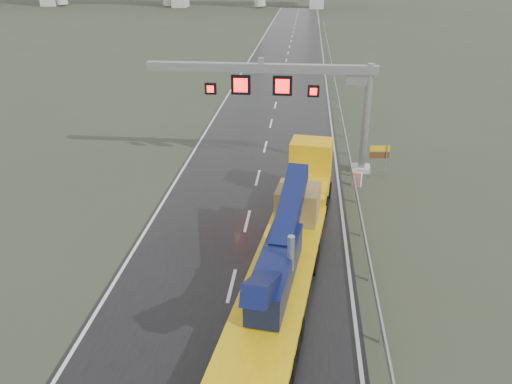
# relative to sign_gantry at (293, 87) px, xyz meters

# --- Properties ---
(ground) EXTENTS (400.00, 400.00, 0.00)m
(ground) POSITION_rel_sign_gantry_xyz_m (-2.10, -17.99, -5.61)
(ground) COLOR #333928
(ground) RESTS_ON ground
(road) EXTENTS (11.00, 200.00, 0.02)m
(road) POSITION_rel_sign_gantry_xyz_m (-2.10, 22.01, -5.60)
(road) COLOR black
(road) RESTS_ON ground
(guardrail) EXTENTS (0.20, 140.00, 1.40)m
(guardrail) POSITION_rel_sign_gantry_xyz_m (4.00, 12.01, -4.91)
(guardrail) COLOR gray
(guardrail) RESTS_ON ground
(sign_gantry) EXTENTS (14.90, 1.20, 7.42)m
(sign_gantry) POSITION_rel_sign_gantry_xyz_m (0.00, 0.00, 0.00)
(sign_gantry) COLOR #B3B3AE
(sign_gantry) RESTS_ON ground
(heavy_haul_truck) EXTENTS (4.75, 18.20, 4.24)m
(heavy_haul_truck) POSITION_rel_sign_gantry_xyz_m (0.49, -10.66, -3.97)
(heavy_haul_truck) COLOR #C59B0A
(heavy_haul_truck) RESTS_ON ground
(exit_sign_pair) EXTENTS (1.30, 0.21, 2.23)m
(exit_sign_pair) POSITION_rel_sign_gantry_xyz_m (5.74, -0.99, -4.05)
(exit_sign_pair) COLOR gray
(exit_sign_pair) RESTS_ON ground
(striped_barrier) EXTENTS (0.64, 0.49, 0.97)m
(striped_barrier) POSITION_rel_sign_gantry_xyz_m (4.26, -2.65, -5.13)
(striped_barrier) COLOR red
(striped_barrier) RESTS_ON ground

